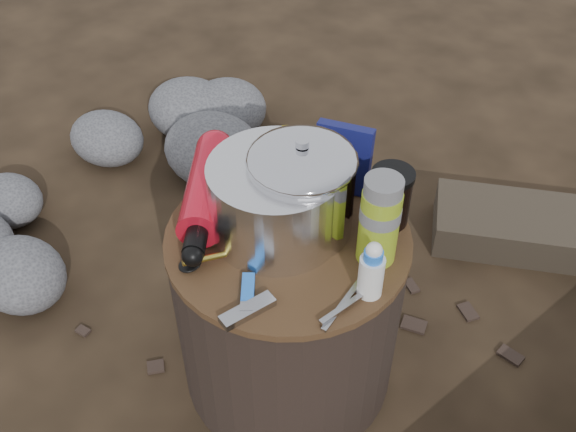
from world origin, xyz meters
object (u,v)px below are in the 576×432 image
Objects in this scene: stump at (288,308)px; thermos at (379,221)px; fuel_bottle at (207,188)px; camping_pot at (302,188)px; travel_mug at (390,197)px.

thermos is (0.16, 0.06, 0.30)m from stump.
camping_pot is at bearing -17.37° from fuel_bottle.
camping_pot reaches higher than stump.
travel_mug is (-0.03, 0.10, -0.03)m from thermos.
camping_pot reaches higher than thermos.
camping_pot reaches higher than fuel_bottle.
thermos reaches higher than travel_mug.
fuel_bottle is (-0.18, -0.06, -0.06)m from camping_pot.
camping_pot is at bearing -171.00° from thermos.
fuel_bottle is (-0.18, -0.03, 0.25)m from stump.
camping_pot is (0.00, 0.04, 0.31)m from stump.
thermos is at bearing -70.10° from travel_mug.
fuel_bottle is 1.86× the size of thermos.
stump is 1.40× the size of fuel_bottle.
stump is 2.61× the size of thermos.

